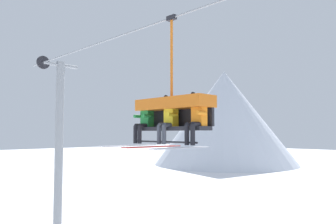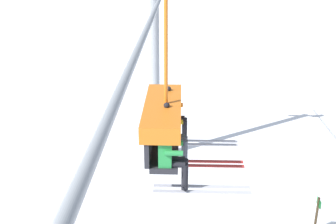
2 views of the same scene
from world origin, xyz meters
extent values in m
cylinder|color=gray|center=(10.17, 0.00, 4.17)|extent=(0.36, 0.36, 8.34)
cube|color=#232328|center=(0.67, -0.80, 5.29)|extent=(2.24, 0.48, 0.10)
cube|color=#232328|center=(0.67, -0.52, 5.57)|extent=(2.24, 0.08, 0.45)
cube|color=#D16619|center=(0.67, -0.74, 5.94)|extent=(2.28, 0.68, 0.30)
cylinder|color=black|center=(0.67, -1.12, 4.96)|extent=(2.24, 0.04, 0.04)
cylinder|color=#D16619|center=(0.67, -0.80, 7.12)|extent=(0.07, 0.07, 2.05)
cube|color=#23843D|center=(-0.26, -0.82, 5.60)|extent=(0.32, 0.22, 0.52)
sphere|color=black|center=(-0.26, -0.82, 5.96)|extent=(0.22, 0.22, 0.22)
ellipsoid|color=black|center=(-0.26, -0.92, 5.96)|extent=(0.17, 0.04, 0.08)
cylinder|color=black|center=(-0.35, -0.99, 5.38)|extent=(0.11, 0.34, 0.11)
cylinder|color=black|center=(-0.17, -0.99, 5.38)|extent=(0.11, 0.34, 0.11)
cylinder|color=black|center=(-0.35, -1.16, 5.14)|extent=(0.11, 0.11, 0.48)
cylinder|color=black|center=(-0.17, -1.16, 5.14)|extent=(0.11, 0.11, 0.48)
cube|color=#B2B2BC|center=(-0.35, -1.46, 4.85)|extent=(0.09, 1.70, 0.02)
cube|color=#B2B2BC|center=(-0.17, -1.46, 4.85)|extent=(0.09, 1.70, 0.02)
cylinder|color=#23843D|center=(-0.45, -0.97, 5.64)|extent=(0.09, 0.30, 0.09)
cylinder|color=#23843D|center=(-0.07, -0.97, 5.64)|extent=(0.09, 0.30, 0.09)
cube|color=yellow|center=(0.67, -0.82, 5.60)|extent=(0.32, 0.22, 0.52)
sphere|color=#284C93|center=(0.67, -0.82, 5.96)|extent=(0.22, 0.22, 0.22)
ellipsoid|color=black|center=(0.67, -0.92, 5.96)|extent=(0.17, 0.04, 0.08)
cylinder|color=#3D424C|center=(0.58, -0.99, 5.38)|extent=(0.11, 0.34, 0.11)
cylinder|color=#3D424C|center=(0.76, -0.99, 5.38)|extent=(0.11, 0.34, 0.11)
cylinder|color=#3D424C|center=(0.58, -1.16, 5.14)|extent=(0.11, 0.11, 0.48)
cylinder|color=#3D424C|center=(0.76, -1.16, 5.14)|extent=(0.11, 0.11, 0.48)
cube|color=#B22823|center=(0.58, -1.46, 4.85)|extent=(0.09, 1.70, 0.02)
cube|color=#B22823|center=(0.76, -1.46, 4.85)|extent=(0.09, 1.70, 0.02)
cylinder|color=yellow|center=(0.48, -0.82, 5.95)|extent=(0.09, 0.09, 0.30)
sphere|color=black|center=(0.48, -0.82, 6.12)|extent=(0.11, 0.11, 0.11)
cylinder|color=yellow|center=(0.86, -0.97, 5.64)|extent=(0.09, 0.30, 0.09)
cube|color=orange|center=(1.60, -0.82, 5.60)|extent=(0.32, 0.22, 0.52)
sphere|color=black|center=(1.60, -0.82, 5.96)|extent=(0.22, 0.22, 0.22)
ellipsoid|color=black|center=(1.60, -0.92, 5.96)|extent=(0.17, 0.04, 0.08)
cylinder|color=black|center=(1.51, -0.99, 5.38)|extent=(0.11, 0.34, 0.11)
cylinder|color=black|center=(1.69, -0.99, 5.38)|extent=(0.11, 0.34, 0.11)
cylinder|color=black|center=(1.51, -1.16, 5.14)|extent=(0.11, 0.11, 0.48)
cylinder|color=black|center=(1.69, -1.16, 5.14)|extent=(0.11, 0.11, 0.48)
cube|color=#B2B2BC|center=(1.51, -1.46, 4.85)|extent=(0.09, 1.70, 0.02)
cube|color=#B2B2BC|center=(1.69, -1.46, 4.85)|extent=(0.09, 1.70, 0.02)
cylinder|color=orange|center=(1.41, -0.82, 5.95)|extent=(0.09, 0.09, 0.30)
sphere|color=black|center=(1.41, -0.82, 6.12)|extent=(0.11, 0.11, 0.11)
cylinder|color=orange|center=(1.79, -0.97, 5.64)|extent=(0.09, 0.30, 0.09)
cylinder|color=brown|center=(4.57, -5.35, 0.80)|extent=(0.08, 0.08, 1.60)
cube|color=#198C33|center=(4.57, -5.37, 1.42)|extent=(0.36, 0.02, 0.24)
camera|label=1|loc=(6.53, -6.81, 5.18)|focal=35.00mm
camera|label=2|loc=(-6.58, -1.07, 8.80)|focal=45.00mm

